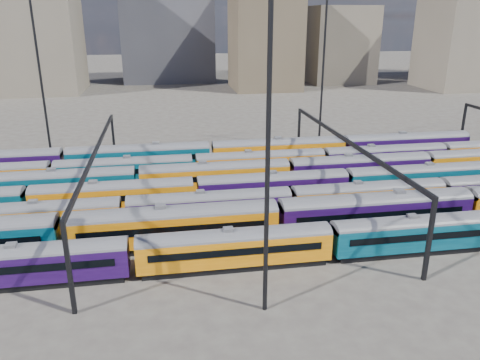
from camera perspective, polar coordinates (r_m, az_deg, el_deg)
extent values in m
plane|color=#433D38|center=(59.06, 3.17, -2.86)|extent=(500.00, 500.00, 0.00)
cube|color=black|center=(45.93, -24.71, -11.21)|extent=(17.11, 2.22, 0.63)
cube|color=#1E083C|center=(45.18, -25.00, -9.42)|extent=(18.01, 2.61, 2.61)
cylinder|color=#4C4C51|center=(44.60, -25.24, -7.95)|extent=(18.01, 2.61, 2.61)
cube|color=black|center=(43.91, -25.49, -9.88)|extent=(15.85, 0.06, 0.68)
cube|color=black|center=(46.17, -24.65, -8.30)|extent=(15.85, 0.06, 0.68)
cube|color=slate|center=(44.31, -25.37, -7.14)|extent=(0.90, 0.81, 0.32)
cube|color=black|center=(44.56, -0.64, -10.21)|extent=(17.11, 2.22, 0.63)
cube|color=orange|center=(43.78, -0.64, -8.37)|extent=(18.01, 2.61, 2.61)
cylinder|color=#4C4C51|center=(43.19, -0.65, -6.84)|extent=(18.01, 2.61, 2.61)
cube|color=black|center=(42.47, -0.36, -8.82)|extent=(15.85, 0.06, 0.68)
cube|color=black|center=(44.80, -0.91, -7.24)|extent=(15.85, 0.06, 0.68)
cube|color=slate|center=(42.88, -0.65, -6.00)|extent=(0.90, 0.81, 0.32)
cube|color=black|center=(50.53, 20.91, -7.82)|extent=(17.11, 2.22, 0.63)
cube|color=#053D51|center=(49.85, 21.13, -6.16)|extent=(18.01, 2.61, 2.61)
cylinder|color=#4C4C51|center=(49.33, 21.31, -4.79)|extent=(18.01, 2.61, 2.61)
cube|color=black|center=(48.71, 21.94, -6.47)|extent=(15.85, 0.06, 0.68)
cube|color=black|center=(50.75, 20.43, -5.22)|extent=(15.85, 0.06, 0.68)
cube|color=slate|center=(49.06, 21.41, -4.04)|extent=(0.90, 0.81, 0.32)
cube|color=black|center=(48.53, -7.98, -7.72)|extent=(19.89, 2.58, 0.73)
cube|color=orange|center=(47.71, -8.08, -5.70)|extent=(20.94, 3.04, 3.04)
cylinder|color=#4C4C51|center=(47.09, -8.17, -4.03)|extent=(20.94, 3.04, 3.04)
cube|color=black|center=(46.16, -8.04, -6.09)|extent=(18.42, 0.06, 0.79)
cube|color=black|center=(48.96, -8.16, -4.56)|extent=(18.42, 0.06, 0.79)
cube|color=slate|center=(46.78, -8.21, -3.12)|extent=(1.05, 0.94, 0.37)
cube|color=black|center=(53.31, 15.94, -5.74)|extent=(19.89, 2.58, 0.73)
cube|color=#1E083C|center=(52.57, 16.12, -3.88)|extent=(20.94, 3.04, 3.04)
cylinder|color=#4C4C51|center=(52.01, 16.28, -2.34)|extent=(20.94, 3.04, 3.04)
cube|color=black|center=(51.17, 16.88, -4.16)|extent=(18.42, 0.06, 0.79)
cube|color=black|center=(53.70, 15.47, -2.89)|extent=(18.42, 0.06, 0.79)
cube|color=slate|center=(51.72, 16.36, -1.50)|extent=(1.05, 0.94, 0.37)
cube|color=black|center=(54.90, -23.69, -6.00)|extent=(17.30, 2.24, 0.64)
cube|color=orange|center=(54.27, -23.93, -4.43)|extent=(18.21, 2.64, 2.64)
cylinder|color=#4C4C51|center=(53.79, -24.11, -3.14)|extent=(18.21, 2.64, 2.64)
cube|color=black|center=(52.96, -24.30, -4.69)|extent=(16.03, 0.06, 0.68)
cube|color=black|center=(55.35, -23.66, -3.58)|extent=(16.03, 0.06, 0.68)
cube|color=slate|center=(53.54, -24.22, -2.44)|extent=(0.91, 0.82, 0.32)
cube|color=black|center=(53.27, -3.66, -5.06)|extent=(17.30, 2.24, 0.64)
cube|color=#1E083C|center=(52.61, -3.70, -3.44)|extent=(18.21, 2.64, 2.64)
cylinder|color=#4C4C51|center=(52.12, -3.73, -2.10)|extent=(18.21, 2.64, 2.64)
cube|color=black|center=(51.26, -3.55, -3.68)|extent=(16.03, 0.06, 0.68)
cube|color=black|center=(53.73, -3.86, -2.58)|extent=(16.03, 0.06, 0.68)
cube|color=slate|center=(51.86, -3.75, -1.37)|extent=(0.91, 0.82, 0.32)
cube|color=black|center=(58.04, 15.17, -3.62)|extent=(17.30, 2.24, 0.64)
cube|color=orange|center=(57.44, 15.32, -2.11)|extent=(18.21, 2.64, 2.64)
cylinder|color=#4C4C51|center=(56.98, 15.43, -0.87)|extent=(18.21, 2.64, 2.64)
cube|color=black|center=(56.20, 15.90, -2.30)|extent=(16.03, 0.06, 0.68)
cube|color=black|center=(58.46, 14.81, -1.35)|extent=(16.03, 0.06, 0.68)
cube|color=slate|center=(56.75, 15.50, -0.21)|extent=(0.91, 0.82, 0.32)
cube|color=black|center=(57.98, -14.99, -3.62)|extent=(17.80, 2.31, 0.66)
cube|color=orange|center=(57.36, -15.14, -2.06)|extent=(18.73, 2.72, 2.72)
cylinder|color=#4C4C51|center=(56.89, -15.25, -0.79)|extent=(18.73, 2.72, 2.72)
cube|color=black|center=(55.96, -15.28, -2.26)|extent=(16.49, 0.06, 0.70)
cube|color=black|center=(58.53, -15.05, -1.28)|extent=(16.49, 0.06, 0.70)
cube|color=slate|center=(56.66, -15.32, -0.10)|extent=(0.94, 0.84, 0.33)
cube|color=black|center=(59.12, 3.98, -2.51)|extent=(17.80, 2.31, 0.66)
cube|color=#1E083C|center=(58.52, 4.02, -0.98)|extent=(18.73, 2.72, 2.72)
cylinder|color=#4C4C51|center=(58.06, 4.05, 0.28)|extent=(18.73, 2.72, 2.72)
cube|color=black|center=(57.15, 4.34, -1.15)|extent=(16.49, 0.06, 0.70)
cube|color=black|center=(59.66, 3.72, -0.23)|extent=(16.49, 0.06, 0.70)
cube|color=slate|center=(57.83, 4.06, 0.95)|extent=(0.94, 0.84, 0.33)
cube|color=black|center=(66.16, 20.50, -1.32)|extent=(17.80, 2.31, 0.66)
cube|color=#053D51|center=(65.62, 20.67, 0.06)|extent=(18.73, 2.72, 2.72)
cylinder|color=#4C4C51|center=(65.21, 20.81, 1.18)|extent=(18.73, 2.72, 2.72)
cube|color=black|center=(64.40, 21.30, -0.07)|extent=(16.49, 0.06, 0.70)
cube|color=black|center=(66.65, 20.13, 0.71)|extent=(16.49, 0.06, 0.70)
cube|color=slate|center=(65.01, 20.88, 1.79)|extent=(0.94, 0.84, 0.33)
cube|color=black|center=(63.78, -21.34, -2.18)|extent=(18.61, 2.41, 0.69)
cube|color=#053D51|center=(63.19, -21.53, -0.69)|extent=(19.59, 2.84, 2.84)
cylinder|color=#4C4C51|center=(62.75, -21.69, 0.53)|extent=(19.59, 2.84, 2.84)
cube|color=black|center=(61.76, -21.82, -0.84)|extent=(17.24, 0.06, 0.73)
cube|color=black|center=(64.42, -21.33, 0.03)|extent=(17.24, 0.06, 0.73)
cube|color=slate|center=(62.53, -21.78, 1.19)|extent=(0.98, 0.88, 0.34)
cube|color=black|center=(62.63, -3.01, -1.20)|extent=(18.61, 2.41, 0.69)
cube|color=orange|center=(62.03, -3.04, 0.33)|extent=(19.59, 2.84, 2.84)
cylinder|color=#4C4C51|center=(61.58, -3.06, 1.58)|extent=(19.59, 2.84, 2.84)
cube|color=black|center=(60.57, -2.89, 0.19)|extent=(17.24, 0.06, 0.73)
cube|color=black|center=(63.28, -3.20, 1.04)|extent=(17.24, 0.06, 0.73)
cube|color=slate|center=(61.36, -3.07, 2.25)|extent=(0.98, 0.88, 0.34)
cube|color=black|center=(67.76, 14.20, -0.17)|extent=(18.61, 2.41, 0.69)
cube|color=#1E083C|center=(67.21, 14.32, 1.25)|extent=(19.59, 2.84, 2.84)
cylinder|color=#4C4C51|center=(66.80, 14.42, 2.41)|extent=(19.59, 2.84, 2.84)
cube|color=black|center=(65.86, 14.83, 1.15)|extent=(17.24, 0.06, 0.73)
cube|color=black|center=(68.37, 13.87, 1.89)|extent=(17.24, 0.06, 0.73)
cube|color=slate|center=(66.59, 14.47, 3.03)|extent=(0.98, 0.88, 0.34)
cube|color=black|center=(67.23, -13.75, -0.30)|extent=(17.66, 2.29, 0.65)
cube|color=#053D51|center=(66.70, -13.86, 1.05)|extent=(18.59, 2.70, 2.70)
cylinder|color=#4C4C51|center=(66.30, -13.96, 2.16)|extent=(18.59, 2.70, 2.70)
cube|color=black|center=(65.30, -13.96, 0.95)|extent=(16.36, 0.06, 0.70)
cube|color=black|center=(67.90, -13.81, 1.67)|extent=(16.36, 0.06, 0.70)
cube|color=slate|center=(66.10, -14.01, 2.75)|extent=(0.93, 0.84, 0.33)
cube|color=black|center=(68.38, 2.47, 0.59)|extent=(17.66, 2.29, 0.65)
cube|color=orange|center=(67.86, 2.49, 1.93)|extent=(18.59, 2.70, 2.70)
cylinder|color=#4C4C51|center=(67.47, 2.51, 3.02)|extent=(18.59, 2.70, 2.70)
cube|color=black|center=(66.48, 2.74, 1.84)|extent=(16.36, 0.06, 0.70)
cube|color=black|center=(69.04, 2.26, 2.52)|extent=(16.36, 0.06, 0.70)
cube|color=slate|center=(67.27, 2.52, 3.61)|extent=(0.93, 0.84, 0.33)
cube|color=black|center=(74.62, 17.05, 1.35)|extent=(17.66, 2.29, 0.65)
cube|color=#1E083C|center=(74.14, 17.18, 2.58)|extent=(18.59, 2.70, 2.70)
cylinder|color=#4C4C51|center=(73.79, 17.28, 3.58)|extent=(18.59, 2.70, 2.70)
cube|color=black|center=(72.89, 17.67, 2.51)|extent=(16.36, 0.06, 0.70)
cube|color=black|center=(75.23, 16.75, 3.12)|extent=(16.36, 0.06, 0.70)
cube|color=slate|center=(73.60, 17.33, 4.12)|extent=(0.93, 0.84, 0.33)
cube|color=black|center=(71.82, -12.05, 1.13)|extent=(19.68, 2.55, 0.73)
cube|color=#053D51|center=(71.28, -12.15, 2.55)|extent=(20.72, 3.00, 3.00)
cylinder|color=#4C4C51|center=(70.87, -12.24, 3.72)|extent=(20.72, 3.00, 3.00)
cube|color=black|center=(69.72, -12.22, 2.48)|extent=(18.23, 0.06, 0.78)
cube|color=black|center=(72.64, -12.13, 3.17)|extent=(18.23, 0.06, 0.78)
cube|color=slate|center=(70.66, -12.28, 4.34)|extent=(1.04, 0.93, 0.36)
cube|color=black|center=(73.86, 4.68, 2.01)|extent=(19.68, 2.55, 0.73)
cube|color=orange|center=(73.33, 4.72, 3.40)|extent=(20.72, 3.00, 3.00)
cylinder|color=#4C4C51|center=(72.93, 4.76, 4.54)|extent=(20.72, 3.00, 3.00)
cube|color=black|center=(71.82, 5.03, 3.35)|extent=(18.23, 0.06, 0.78)
cube|color=black|center=(74.65, 4.45, 3.98)|extent=(18.23, 0.06, 0.78)
cube|color=slate|center=(72.73, 4.77, 5.14)|extent=(1.04, 0.93, 0.36)
cube|color=black|center=(81.62, 19.37, 2.64)|extent=(19.68, 2.55, 0.73)
cube|color=#1E083C|center=(81.14, 19.52, 3.90)|extent=(20.72, 3.00, 3.00)
cylinder|color=#4C4C51|center=(80.78, 19.64, 4.93)|extent=(20.72, 3.00, 3.00)
cube|color=black|center=(79.77, 20.06, 3.86)|extent=(18.23, 0.06, 0.78)
cube|color=black|center=(82.33, 19.05, 4.43)|extent=(18.23, 0.06, 0.78)
cube|color=slate|center=(80.60, 19.70, 5.48)|extent=(1.04, 0.93, 0.36)
cube|color=black|center=(38.76, -20.13, -10.12)|extent=(0.35, 0.35, 8.00)
cube|color=black|center=(75.93, -15.16, 4.73)|extent=(0.35, 0.35, 8.00)
cube|color=black|center=(55.76, -17.20, 3.40)|extent=(0.30, 40.00, 0.45)
cube|color=black|center=(44.05, 22.09, -6.73)|extent=(0.35, 0.35, 8.00)
cube|color=black|center=(78.76, 7.18, 5.77)|extent=(0.35, 0.35, 8.00)
cube|color=black|center=(59.56, 12.77, 4.78)|extent=(0.30, 40.00, 0.45)
cube|color=black|center=(91.87, 25.53, 5.98)|extent=(0.35, 0.35, 8.00)
cylinder|color=black|center=(77.96, -23.03, 10.63)|extent=(0.36, 0.36, 25.00)
cylinder|color=black|center=(33.59, 3.40, 2.35)|extent=(0.36, 0.36, 25.00)
cylinder|color=black|center=(82.55, 10.04, 12.25)|extent=(0.36, 0.36, 25.00)
cube|color=#665B4C|center=(160.11, -25.64, 17.69)|extent=(34.22, 24.48, 45.24)
cube|color=#38383F|center=(176.40, -8.85, 17.55)|extent=(31.45, 23.82, 34.83)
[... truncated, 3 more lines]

